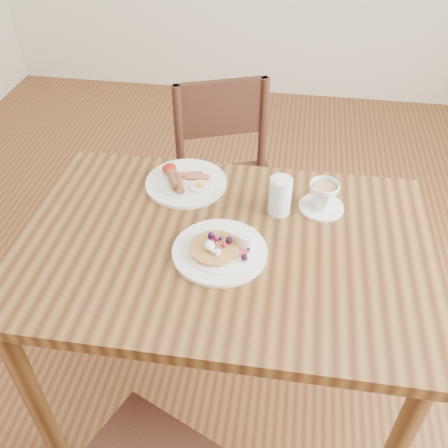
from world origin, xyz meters
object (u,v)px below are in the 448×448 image
chair_far (227,181)px  teacup_saucer (323,197)px  pancake_plate (222,249)px  breakfast_plate (185,182)px  dining_table (224,266)px  water_glass (280,196)px

chair_far → teacup_saucer: chair_far is taller
pancake_plate → breakfast_plate: 0.35m
dining_table → chair_far: chair_far is taller
dining_table → chair_far: bearing=97.5°
pancake_plate → teacup_saucer: size_ratio=1.93×
dining_table → breakfast_plate: size_ratio=4.44×
water_glass → dining_table: bearing=-131.8°
chair_far → pancake_plate: size_ratio=3.26×
breakfast_plate → teacup_saucer: bearing=-7.3°
pancake_plate → chair_far: bearing=97.0°
dining_table → breakfast_plate: 0.33m
teacup_saucer → breakfast_plate: bearing=172.7°
dining_table → chair_far: 0.68m
pancake_plate → teacup_saucer: 0.37m
dining_table → breakfast_plate: (-0.17, 0.26, 0.11)m
chair_far → teacup_saucer: (0.36, -0.45, 0.30)m
breakfast_plate → chair_far: bearing=77.6°
chair_far → pancake_plate: chair_far is taller
water_glass → breakfast_plate: bearing=163.5°
chair_far → breakfast_plate: bearing=57.2°
breakfast_plate → water_glass: size_ratio=2.21×
dining_table → pancake_plate: 0.12m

